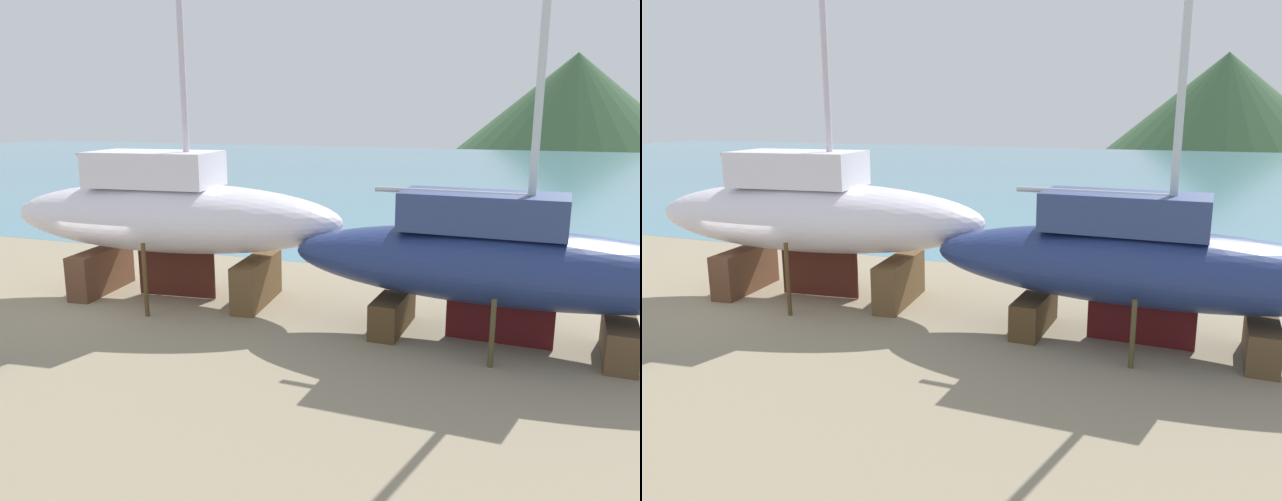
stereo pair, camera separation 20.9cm
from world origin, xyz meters
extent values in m
plane|color=gray|center=(0.00, -3.44, 0.00)|extent=(41.24, 41.24, 0.00)
cube|color=teal|center=(0.00, 43.54, 0.00)|extent=(154.94, 73.34, 0.01)
cone|color=#375936|center=(18.95, 138.67, 0.00)|extent=(87.19, 87.19, 36.73)
cube|color=brown|center=(4.20, 1.73, 0.68)|extent=(0.97, 2.77, 1.37)
cube|color=brown|center=(-1.00, 1.21, 0.68)|extent=(0.97, 2.77, 1.37)
cylinder|color=brown|center=(1.41, 3.33, 1.05)|extent=(0.12, 0.12, 2.09)
cylinder|color=#523D1F|center=(1.78, -0.38, 1.05)|extent=(0.12, 0.12, 2.09)
ellipsoid|color=white|center=(1.60, 1.47, 2.50)|extent=(10.72, 4.41, 2.06)
cube|color=#481C14|center=(1.60, 1.47, 0.75)|extent=(2.50, 0.33, 1.44)
cube|color=white|center=(1.08, 1.42, 3.95)|extent=(3.94, 2.40, 1.03)
cylinder|color=silver|center=(0.30, 1.34, 4.33)|extent=(3.65, 0.49, 0.13)
cube|color=brown|center=(13.91, 0.66, 0.47)|extent=(0.79, 2.30, 0.94)
cube|color=#4C361E|center=(8.52, 0.88, 0.47)|extent=(0.79, 2.30, 0.94)
cylinder|color=brown|center=(11.28, 2.33, 0.80)|extent=(0.12, 0.12, 1.59)
cylinder|color=#484125|center=(11.15, -0.79, 0.80)|extent=(0.12, 0.12, 1.59)
ellipsoid|color=navy|center=(11.21, 0.77, 1.96)|extent=(10.89, 3.28, 1.86)
cube|color=#4A0F12|center=(11.21, 0.77, 0.39)|extent=(2.59, 0.19, 1.30)
cube|color=navy|center=(10.67, 0.79, 3.26)|extent=(3.95, 1.86, 0.93)
cylinder|color=#B5BDC3|center=(9.87, 0.82, 3.70)|extent=(3.78, 0.29, 0.13)
camera|label=1|loc=(11.79, -14.14, 5.64)|focal=34.24mm
camera|label=2|loc=(11.99, -14.07, 5.64)|focal=34.24mm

